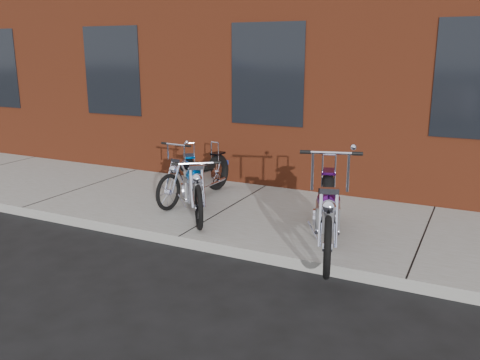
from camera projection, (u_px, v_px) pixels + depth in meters
The scene contains 5 objects.
ground at pixel (179, 247), 6.97m from camera, with size 120.00×120.00×0.00m, color black.
sidewalk at pixel (229, 212), 8.25m from camera, with size 22.00×3.00×0.15m, color gray.
chopper_purple at pixel (328, 214), 6.47m from camera, with size 0.90×2.40×1.39m.
chopper_blue at pixel (193, 186), 7.92m from camera, with size 1.42×1.88×0.98m.
chopper_third at pixel (197, 178), 8.63m from camera, with size 0.50×2.05×1.04m.
Camera 1 is at (3.64, -5.48, 2.62)m, focal length 38.00 mm.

